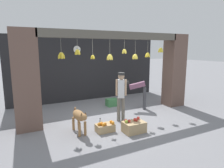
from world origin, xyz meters
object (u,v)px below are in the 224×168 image
at_px(fruit_crate_oranges, 105,127).
at_px(wall_clock, 77,49).
at_px(water_bottle, 100,123).
at_px(fruit_crate_apples, 134,127).
at_px(worker_stooping, 138,90).
at_px(dog, 79,117).
at_px(produce_box_green, 112,102).
at_px(shopkeeper, 121,93).

distance_m(fruit_crate_oranges, wall_clock, 4.18).
bearing_deg(water_bottle, fruit_crate_apples, -48.35).
relative_size(worker_stooping, wall_clock, 3.32).
distance_m(dog, produce_box_green, 2.80).
bearing_deg(fruit_crate_apples, water_bottle, 131.65).
distance_m(fruit_crate_apples, wall_clock, 4.50).
relative_size(worker_stooping, water_bottle, 4.21).
relative_size(dog, fruit_crate_oranges, 1.90).
xyz_separation_m(shopkeeper, wall_clock, (-0.43, 3.06, 1.34)).
xyz_separation_m(fruit_crate_apples, produce_box_green, (0.63, 2.56, -0.01)).
relative_size(fruit_crate_apples, water_bottle, 2.29).
relative_size(shopkeeper, wall_clock, 4.75).
distance_m(dog, fruit_crate_oranges, 0.78).
height_order(worker_stooping, wall_clock, wall_clock).
bearing_deg(produce_box_green, shopkeeper, -107.65).
bearing_deg(fruit_crate_apples, dog, 155.45).
height_order(produce_box_green, water_bottle, produce_box_green).
bearing_deg(fruit_crate_apples, shopkeeper, 83.44).
bearing_deg(fruit_crate_oranges, fruit_crate_apples, -29.13).
distance_m(shopkeeper, produce_box_green, 1.89).
bearing_deg(fruit_crate_oranges, produce_box_green, 58.55).
height_order(produce_box_green, wall_clock, wall_clock).
relative_size(produce_box_green, water_bottle, 1.74).
xyz_separation_m(dog, water_bottle, (0.68, 0.14, -0.35)).
relative_size(dog, worker_stooping, 0.87).
xyz_separation_m(produce_box_green, wall_clock, (-0.96, 1.41, 2.11)).
height_order(fruit_crate_oranges, produce_box_green, fruit_crate_oranges).
xyz_separation_m(fruit_crate_apples, water_bottle, (-0.68, 0.77, -0.04)).
height_order(fruit_crate_oranges, water_bottle, fruit_crate_oranges).
bearing_deg(wall_clock, fruit_crate_oranges, -95.88).
bearing_deg(water_bottle, shopkeeper, 10.35).
relative_size(shopkeeper, worker_stooping, 1.43).
bearing_deg(wall_clock, water_bottle, -96.27).
height_order(worker_stooping, fruit_crate_apples, worker_stooping).
distance_m(water_bottle, wall_clock, 3.87).
bearing_deg(shopkeeper, dog, 38.25).
distance_m(produce_box_green, water_bottle, 2.22).
relative_size(fruit_crate_oranges, produce_box_green, 1.11).
relative_size(shopkeeper, fruit_crate_apples, 2.62).
bearing_deg(dog, shopkeeper, 99.06).
bearing_deg(shopkeeper, produce_box_green, -80.52).
bearing_deg(produce_box_green, dog, -135.77).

